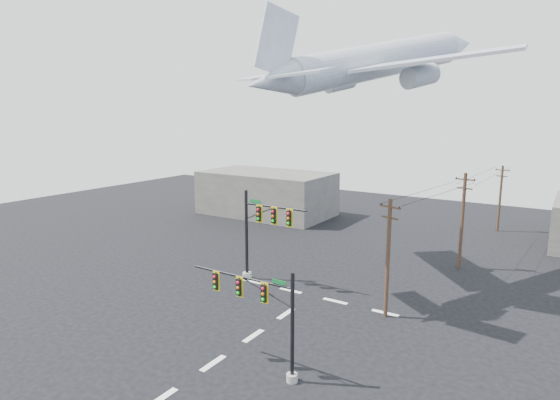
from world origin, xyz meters
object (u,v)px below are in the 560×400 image
Objects in this scene: signal_mast_far at (260,233)px; utility_pole_a at (388,256)px; signal_mast_near at (265,313)px; utility_pole_c at (500,197)px; utility_pole_b at (462,219)px; airliner at (378,62)px.

utility_pole_a is at bearing -4.21° from signal_mast_far.
signal_mast_near is 0.90× the size of signal_mast_far.
signal_mast_near is at bearing -54.01° from signal_mast_far.
utility_pole_c is (14.47, 29.86, -0.17)m from signal_mast_far.
utility_pole_a is at bearing -88.50° from utility_pole_b.
utility_pole_c is at bearing 96.98° from utility_pole_b.
utility_pole_b reaches higher than utility_pole_a.
signal_mast_near is 0.79× the size of utility_pole_b.
airliner is at bearing 92.26° from signal_mast_near.
signal_mast_near is 24.98m from utility_pole_b.
signal_mast_near is 14.18m from signal_mast_far.
utility_pole_b is 16.95m from utility_pole_c.
signal_mast_near is at bearing -91.95° from utility_pole_b.
utility_pole_c is (3.02, 30.71, -0.26)m from utility_pole_a.
utility_pole_b is (5.22, 24.40, 1.14)m from signal_mast_near.
signal_mast_near is 11.10m from utility_pole_a.
utility_pole_b is at bearing 43.72° from signal_mast_far.
utility_pole_c is 0.33× the size of airliner.
airliner is (-5.90, -7.22, 13.58)m from utility_pole_b.
utility_pole_a is at bearing 73.58° from signal_mast_near.
utility_pole_b is 0.37× the size of airliner.
signal_mast_near is 0.88× the size of utility_pole_c.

